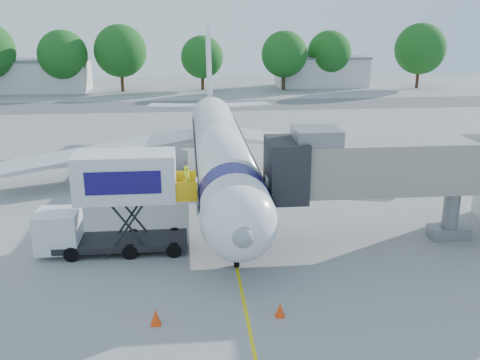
{
  "coord_description": "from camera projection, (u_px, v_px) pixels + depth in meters",
  "views": [
    {
      "loc": [
        -2.25,
        -34.2,
        12.28
      ],
      "look_at": [
        0.63,
        -4.87,
        3.2
      ],
      "focal_mm": 40.0,
      "sensor_mm": 36.0,
      "label": 1
    }
  ],
  "objects": [
    {
      "name": "ground",
      "position": [
        224.0,
        204.0,
        36.35
      ],
      "size": [
        160.0,
        160.0,
        0.0
      ],
      "primitive_type": "plane",
      "color": "gray",
      "rests_on": "ground"
    },
    {
      "name": "guidance_line",
      "position": [
        224.0,
        204.0,
        36.35
      ],
      "size": [
        0.15,
        70.0,
        0.01
      ],
      "primitive_type": "cube",
      "color": "yellow",
      "rests_on": "ground"
    },
    {
      "name": "taxiway_strip",
      "position": [
        204.0,
        105.0,
        76.3
      ],
      "size": [
        120.0,
        10.0,
        0.01
      ],
      "primitive_type": "cube",
      "color": "#59595B",
      "rests_on": "ground"
    },
    {
      "name": "aircraft",
      "position": [
        220.0,
        148.0,
        39.41
      ],
      "size": [
        34.17,
        37.73,
        11.35
      ],
      "color": "white",
      "rests_on": "ground"
    },
    {
      "name": "jet_bridge",
      "position": [
        378.0,
        168.0,
        29.17
      ],
      "size": [
        13.9,
        3.2,
        6.6
      ],
      "color": "gray",
      "rests_on": "ground"
    },
    {
      "name": "catering_hiloader",
      "position": [
        114.0,
        203.0,
        28.3
      ],
      "size": [
        8.5,
        2.44,
        5.5
      ],
      "color": "black",
      "rests_on": "ground"
    },
    {
      "name": "ground_tug",
      "position": [
        238.0,
        322.0,
        21.0
      ],
      "size": [
        3.88,
        2.42,
        1.45
      ],
      "rotation": [
        0.0,
        0.0,
        0.16
      ],
      "color": "silver",
      "rests_on": "ground"
    },
    {
      "name": "safety_cone_a",
      "position": [
        280.0,
        310.0,
        22.71
      ],
      "size": [
        0.41,
        0.41,
        0.65
      ],
      "color": "#FD410D",
      "rests_on": "ground"
    },
    {
      "name": "safety_cone_b",
      "position": [
        156.0,
        317.0,
        22.1
      ],
      "size": [
        0.45,
        0.45,
        0.71
      ],
      "color": "#FD410D",
      "rests_on": "ground"
    },
    {
      "name": "outbuilding_left",
      "position": [
        34.0,
        75.0,
        90.02
      ],
      "size": [
        18.4,
        8.4,
        5.3
      ],
      "color": "silver",
      "rests_on": "ground"
    },
    {
      "name": "outbuilding_right",
      "position": [
        321.0,
        71.0,
        96.6
      ],
      "size": [
        16.4,
        7.4,
        5.3
      ],
      "color": "silver",
      "rests_on": "ground"
    },
    {
      "name": "tree_b",
      "position": [
        63.0,
        55.0,
        86.89
      ],
      "size": [
        8.0,
        8.0,
        10.2
      ],
      "color": "#382314",
      "rests_on": "ground"
    },
    {
      "name": "tree_c",
      "position": [
        120.0,
        51.0,
        88.43
      ],
      "size": [
        8.65,
        8.65,
        11.03
      ],
      "color": "#382314",
      "rests_on": "ground"
    },
    {
      "name": "tree_d",
      "position": [
        202.0,
        57.0,
        90.69
      ],
      "size": [
        7.19,
        7.19,
        9.16
      ],
      "color": "#382314",
      "rests_on": "ground"
    },
    {
      "name": "tree_e",
      "position": [
        284.0,
        54.0,
        90.58
      ],
      "size": [
        7.8,
        7.8,
        9.95
      ],
      "color": "#382314",
      "rests_on": "ground"
    },
    {
      "name": "tree_f",
      "position": [
        329.0,
        53.0,
        94.44
      ],
      "size": [
        7.75,
        7.75,
        9.89
      ],
      "color": "#382314",
      "rests_on": "ground"
    },
    {
      "name": "tree_g",
      "position": [
        420.0,
        49.0,
        92.72
      ],
      "size": [
        8.76,
        8.76,
        11.17
      ],
      "color": "#382314",
      "rests_on": "ground"
    }
  ]
}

